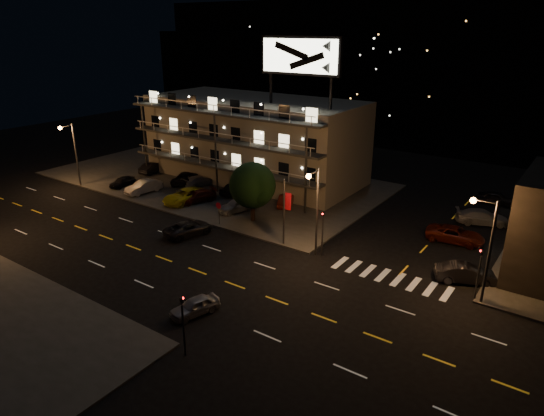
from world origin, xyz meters
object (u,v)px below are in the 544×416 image
Objects in this scene: road_car_west at (188,228)px; road_car_east at (195,306)px; lot_car_4 at (237,205)px; lot_car_2 at (185,196)px; lot_car_7 at (199,181)px; tree at (252,187)px; side_car_0 at (466,273)px.

road_car_east is at bearing 150.74° from road_car_west.
lot_car_4 is 19.89m from road_car_east.
lot_car_2 is 1.24× the size of lot_car_7.
lot_car_2 is 1.31× the size of lot_car_4.
road_car_east is at bearing -66.22° from tree.
lot_car_7 is 15.10m from road_car_west.
tree is at bearing 64.12° from side_car_0.
tree is 1.72× the size of road_car_east.
tree is 10.08m from lot_car_2.
road_car_west is (-10.14, 9.79, 0.06)m from road_car_east.
lot_car_7 is at bearing 125.08° from lot_car_2.
side_car_0 is (24.46, -1.53, -0.10)m from lot_car_4.
lot_car_2 is (-9.64, -0.04, -2.92)m from tree.
road_car_west is at bearing -70.05° from lot_car_4.
lot_car_7 is 0.96× the size of side_car_0.
lot_car_2 reaches higher than road_car_west.
lot_car_7 is at bearing 156.88° from tree.
lot_car_4 reaches higher than road_car_west.
side_car_0 is (21.50, -0.48, -3.07)m from tree.
side_car_0 is 25.22m from road_car_west.
side_car_0 is at bearing -177.23° from lot_car_7.
lot_car_4 is 1.16× the size of road_car_east.
road_car_west is (-24.53, -5.83, -0.08)m from side_car_0.
side_car_0 is 0.95× the size of road_car_west.
lot_car_2 is at bearing -179.77° from tree.
lot_car_2 reaches higher than lot_car_7.
side_car_0 is at bearing 5.69° from lot_car_2.
tree reaches higher than lot_car_2.
lot_car_2 is 31.14m from side_car_0.
tree is at bearing 169.40° from lot_car_7.
lot_car_2 is at bearing -150.25° from lot_car_4.
road_car_west is (6.61, -6.27, -0.23)m from lot_car_2.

